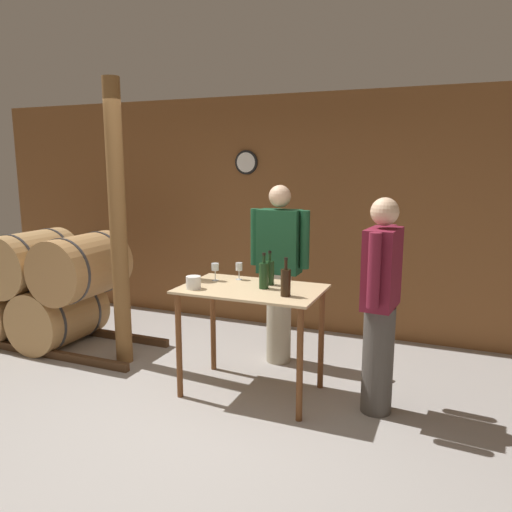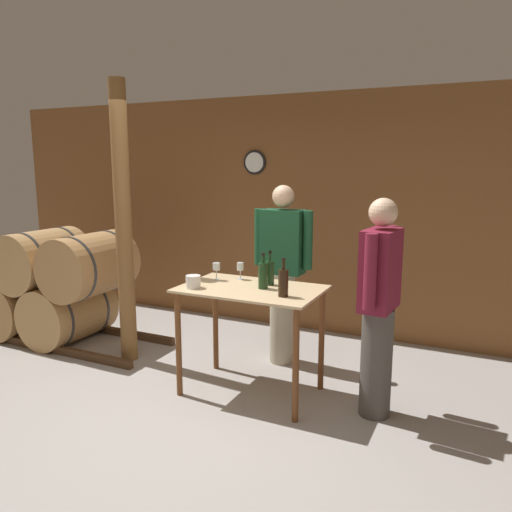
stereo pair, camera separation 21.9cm
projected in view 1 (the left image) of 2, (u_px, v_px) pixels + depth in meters
ground_plane at (187, 423)px, 3.77m from camera, size 14.00×14.00×0.00m
back_wall at (292, 214)px, 5.78m from camera, size 8.40×0.08×2.70m
barrel_rack at (45, 289)px, 5.38m from camera, size 2.94×0.87×1.23m
tasting_table at (251, 307)px, 4.15m from camera, size 1.16×0.74×0.92m
wooden_post at (118, 226)px, 4.70m from camera, size 0.16×0.16×2.70m
wine_bottle_far_left at (270, 272)px, 4.20m from camera, size 0.08×0.08×0.29m
wine_bottle_left at (264, 275)px, 4.08m from camera, size 0.08×0.08×0.30m
wine_bottle_center at (286, 282)px, 3.84m from camera, size 0.08×0.08×0.30m
wine_glass_near_left at (215, 268)px, 4.35m from camera, size 0.06×0.06×0.15m
wine_glass_near_center at (239, 267)px, 4.39m from camera, size 0.06×0.06×0.15m
ice_bucket at (193, 282)px, 4.08m from camera, size 0.12×0.12×0.11m
person_host at (380, 302)px, 3.79m from camera, size 0.25×0.59×1.69m
person_visitor_with_scarf at (279, 270)px, 4.80m from camera, size 0.59×0.24×1.73m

